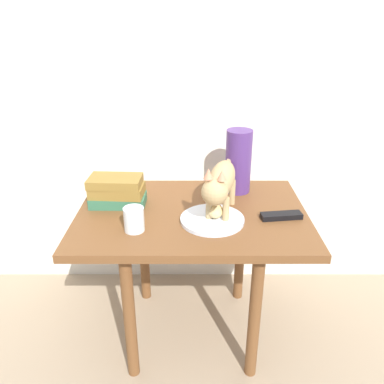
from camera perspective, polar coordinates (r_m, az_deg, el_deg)
The scene contains 10 objects.
ground_plane at distance 1.81m, azimuth 0.00°, elevation -19.56°, with size 6.00×6.00×0.00m, color gray.
back_panel at distance 1.73m, azimuth 0.05°, elevation 19.23°, with size 4.00×0.04×2.20m, color silver.
side_table at distance 1.50m, azimuth 0.00°, elevation -5.52°, with size 0.86×0.60×0.59m.
plate at distance 1.39m, azimuth 2.99°, elevation -4.08°, with size 0.23×0.23×0.01m, color silver.
bread_roll at distance 1.39m, azimuth 3.36°, elevation -2.72°, with size 0.08×0.06×0.05m, color #E0BC7A.
cat at distance 1.38m, azimuth 4.25°, elevation 1.44°, with size 0.15×0.47×0.23m.
book_stack at distance 1.52m, azimuth -10.99°, elevation 0.17°, with size 0.22×0.13×0.11m.
green_vase at distance 1.60m, azimuth 6.86°, elevation 4.49°, with size 0.11×0.11×0.26m, color #4C2D72.
candle_jar at distance 1.34m, azimuth -8.54°, elevation -4.16°, with size 0.07×0.07×0.08m.
tv_remote at distance 1.45m, azimuth 13.01°, elevation -3.45°, with size 0.15×0.04×0.02m, color black.
Camera 1 is at (0.00, -1.30, 1.26)m, focal length 36.21 mm.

